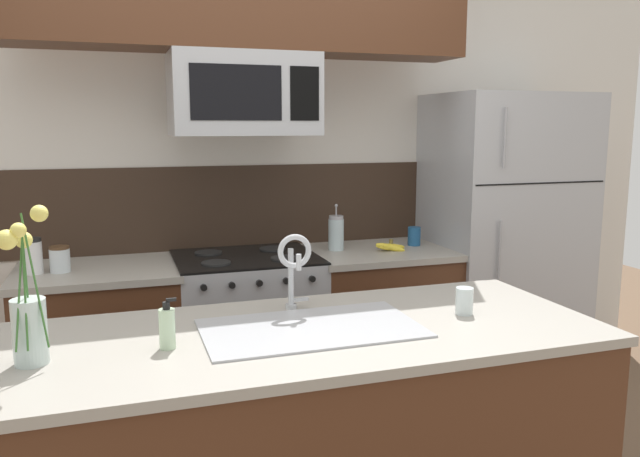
{
  "coord_description": "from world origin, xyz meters",
  "views": [
    {
      "loc": [
        -0.65,
        -2.36,
        1.62
      ],
      "look_at": [
        0.21,
        0.27,
        1.16
      ],
      "focal_mm": 35.0,
      "sensor_mm": 36.0,
      "label": 1
    }
  ],
  "objects_px": {
    "coffee_tin": "(414,236)",
    "banana_bunch": "(391,247)",
    "microwave": "(244,95)",
    "dish_soap_bottle": "(167,328)",
    "stove_range": "(248,337)",
    "flower_vase": "(29,319)",
    "sink_faucet": "(294,262)",
    "refrigerator": "(501,242)",
    "french_press": "(336,233)",
    "spare_glass": "(464,301)",
    "storage_jar_tall": "(33,256)",
    "storage_jar_medium": "(60,259)"
  },
  "relations": [
    {
      "from": "coffee_tin",
      "to": "banana_bunch",
      "type": "bearing_deg",
      "value": -151.34
    },
    {
      "from": "microwave",
      "to": "dish_soap_bottle",
      "type": "bearing_deg",
      "value": -112.26
    },
    {
      "from": "microwave",
      "to": "banana_bunch",
      "type": "bearing_deg",
      "value": -2.69
    },
    {
      "from": "stove_range",
      "to": "flower_vase",
      "type": "bearing_deg",
      "value": -125.2
    },
    {
      "from": "stove_range",
      "to": "sink_faucet",
      "type": "relative_size",
      "value": 3.04
    },
    {
      "from": "microwave",
      "to": "refrigerator",
      "type": "relative_size",
      "value": 0.41
    },
    {
      "from": "refrigerator",
      "to": "french_press",
      "type": "xyz_separation_m",
      "value": [
        -1.08,
        0.04,
        0.11
      ]
    },
    {
      "from": "stove_range",
      "to": "microwave",
      "type": "bearing_deg",
      "value": -89.84
    },
    {
      "from": "flower_vase",
      "to": "spare_glass",
      "type": "bearing_deg",
      "value": 1.53
    },
    {
      "from": "storage_jar_tall",
      "to": "banana_bunch",
      "type": "bearing_deg",
      "value": -0.92
    },
    {
      "from": "microwave",
      "to": "spare_glass",
      "type": "bearing_deg",
      "value": -64.86
    },
    {
      "from": "sink_faucet",
      "to": "spare_glass",
      "type": "bearing_deg",
      "value": -20.67
    },
    {
      "from": "refrigerator",
      "to": "coffee_tin",
      "type": "bearing_deg",
      "value": 177.06
    },
    {
      "from": "refrigerator",
      "to": "storage_jar_medium",
      "type": "relative_size",
      "value": 14.13
    },
    {
      "from": "microwave",
      "to": "dish_soap_bottle",
      "type": "distance_m",
      "value": 1.58
    },
    {
      "from": "storage_jar_medium",
      "to": "spare_glass",
      "type": "xyz_separation_m",
      "value": [
        1.51,
        -1.23,
        -0.01
      ]
    },
    {
      "from": "dish_soap_bottle",
      "to": "storage_jar_medium",
      "type": "bearing_deg",
      "value": 108.07
    },
    {
      "from": "storage_jar_medium",
      "to": "stove_range",
      "type": "bearing_deg",
      "value": 2.04
    },
    {
      "from": "refrigerator",
      "to": "spare_glass",
      "type": "distance_m",
      "value": 1.65
    },
    {
      "from": "refrigerator",
      "to": "banana_bunch",
      "type": "xyz_separation_m",
      "value": [
        -0.79,
        -0.08,
        0.03
      ]
    },
    {
      "from": "french_press",
      "to": "coffee_tin",
      "type": "distance_m",
      "value": 0.5
    },
    {
      "from": "storage_jar_tall",
      "to": "spare_glass",
      "type": "distance_m",
      "value": 2.04
    },
    {
      "from": "banana_bunch",
      "to": "coffee_tin",
      "type": "xyz_separation_m",
      "value": [
        0.2,
        0.11,
        0.03
      ]
    },
    {
      "from": "microwave",
      "to": "storage_jar_medium",
      "type": "relative_size",
      "value": 5.83
    },
    {
      "from": "microwave",
      "to": "french_press",
      "type": "xyz_separation_m",
      "value": [
        0.54,
        0.08,
        -0.77
      ]
    },
    {
      "from": "refrigerator",
      "to": "storage_jar_tall",
      "type": "bearing_deg",
      "value": -178.93
    },
    {
      "from": "coffee_tin",
      "to": "dish_soap_bottle",
      "type": "height_order",
      "value": "dish_soap_bottle"
    },
    {
      "from": "storage_jar_medium",
      "to": "flower_vase",
      "type": "xyz_separation_m",
      "value": [
        0.01,
        -1.27,
        0.08
      ]
    },
    {
      "from": "storage_jar_tall",
      "to": "banana_bunch",
      "type": "relative_size",
      "value": 0.92
    },
    {
      "from": "coffee_tin",
      "to": "spare_glass",
      "type": "height_order",
      "value": "coffee_tin"
    },
    {
      "from": "storage_jar_tall",
      "to": "sink_faucet",
      "type": "relative_size",
      "value": 0.57
    },
    {
      "from": "banana_bunch",
      "to": "spare_glass",
      "type": "relative_size",
      "value": 1.87
    },
    {
      "from": "french_press",
      "to": "sink_faucet",
      "type": "xyz_separation_m",
      "value": [
        -0.56,
        -1.09,
        0.1
      ]
    },
    {
      "from": "storage_jar_medium",
      "to": "flower_vase",
      "type": "bearing_deg",
      "value": -89.52
    },
    {
      "from": "storage_jar_tall",
      "to": "dish_soap_bottle",
      "type": "bearing_deg",
      "value": -67.29
    },
    {
      "from": "banana_bunch",
      "to": "sink_faucet",
      "type": "bearing_deg",
      "value": -131.31
    },
    {
      "from": "dish_soap_bottle",
      "to": "spare_glass",
      "type": "distance_m",
      "value": 1.1
    },
    {
      "from": "storage_jar_medium",
      "to": "coffee_tin",
      "type": "bearing_deg",
      "value": 2.43
    },
    {
      "from": "french_press",
      "to": "storage_jar_tall",
      "type": "bearing_deg",
      "value": -176.75
    },
    {
      "from": "stove_range",
      "to": "spare_glass",
      "type": "bearing_deg",
      "value": -65.22
    },
    {
      "from": "microwave",
      "to": "coffee_tin",
      "type": "xyz_separation_m",
      "value": [
        1.03,
        0.07,
        -0.81
      ]
    },
    {
      "from": "stove_range",
      "to": "refrigerator",
      "type": "bearing_deg",
      "value": 0.71
    },
    {
      "from": "storage_jar_medium",
      "to": "french_press",
      "type": "height_order",
      "value": "french_press"
    },
    {
      "from": "storage_jar_medium",
      "to": "flower_vase",
      "type": "relative_size",
      "value": 0.26
    },
    {
      "from": "coffee_tin",
      "to": "sink_faucet",
      "type": "relative_size",
      "value": 0.36
    },
    {
      "from": "stove_range",
      "to": "refrigerator",
      "type": "xyz_separation_m",
      "value": [
        1.62,
        0.02,
        0.44
      ]
    },
    {
      "from": "sink_faucet",
      "to": "flower_vase",
      "type": "distance_m",
      "value": 0.93
    },
    {
      "from": "banana_bunch",
      "to": "dish_soap_bottle",
      "type": "relative_size",
      "value": 1.16
    },
    {
      "from": "french_press",
      "to": "sink_faucet",
      "type": "height_order",
      "value": "sink_faucet"
    },
    {
      "from": "storage_jar_tall",
      "to": "coffee_tin",
      "type": "relative_size",
      "value": 1.59
    }
  ]
}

